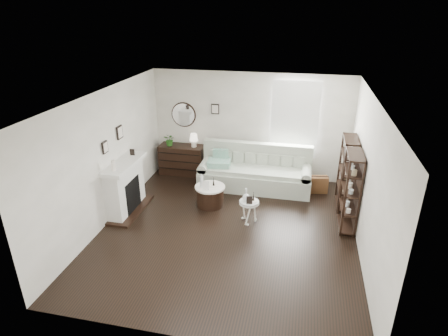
% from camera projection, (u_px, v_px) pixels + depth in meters
% --- Properties ---
extents(room, '(5.50, 5.50, 5.50)m').
position_uv_depth(room, '(280.00, 119.00, 9.19)').
color(room, black).
rests_on(room, ground).
extents(fireplace, '(0.50, 1.40, 1.84)m').
position_uv_depth(fireplace, '(126.00, 188.00, 8.06)').
color(fireplace, white).
rests_on(fireplace, ground).
extents(shelf_unit_far, '(0.30, 0.80, 1.60)m').
position_uv_depth(shelf_unit_far, '(347.00, 173.00, 8.17)').
color(shelf_unit_far, black).
rests_on(shelf_unit_far, ground).
extents(shelf_unit_near, '(0.30, 0.80, 1.60)m').
position_uv_depth(shelf_unit_near, '(350.00, 191.00, 7.37)').
color(shelf_unit_near, black).
rests_on(shelf_unit_near, ground).
extents(sofa, '(2.71, 0.94, 1.05)m').
position_uv_depth(sofa, '(255.00, 173.00, 9.24)').
color(sofa, beige).
rests_on(sofa, ground).
extents(quilt, '(0.60, 0.51, 0.14)m').
position_uv_depth(quilt, '(219.00, 163.00, 9.18)').
color(quilt, '#248761').
rests_on(quilt, sofa).
extents(suitcase, '(0.65, 0.31, 0.41)m').
position_uv_depth(suitcase, '(314.00, 184.00, 9.00)').
color(suitcase, brown).
rests_on(suitcase, ground).
extents(dresser, '(1.17, 0.50, 0.78)m').
position_uv_depth(dresser, '(182.00, 160.00, 9.96)').
color(dresser, black).
rests_on(dresser, ground).
extents(table_lamp, '(0.29, 0.29, 0.36)m').
position_uv_depth(table_lamp, '(194.00, 140.00, 9.66)').
color(table_lamp, '#F7E7D0').
rests_on(table_lamp, dresser).
extents(potted_plant, '(0.33, 0.30, 0.33)m').
position_uv_depth(potted_plant, '(170.00, 140.00, 9.75)').
color(potted_plant, '#26621C').
rests_on(potted_plant, dresser).
extents(drum_table, '(0.67, 0.67, 0.47)m').
position_uv_depth(drum_table, '(210.00, 196.00, 8.41)').
color(drum_table, black).
rests_on(drum_table, ground).
extents(pedestal_table, '(0.41, 0.41, 0.49)m').
position_uv_depth(pedestal_table, '(249.00, 203.00, 7.65)').
color(pedestal_table, white).
rests_on(pedestal_table, ground).
extents(eiffel_drum, '(0.11, 0.11, 0.19)m').
position_uv_depth(eiffel_drum, '(214.00, 182.00, 8.30)').
color(eiffel_drum, black).
rests_on(eiffel_drum, drum_table).
extents(bottle_drum, '(0.07, 0.07, 0.32)m').
position_uv_depth(bottle_drum, '(202.00, 181.00, 8.22)').
color(bottle_drum, silver).
rests_on(bottle_drum, drum_table).
extents(card_frame_drum, '(0.15, 0.06, 0.20)m').
position_uv_depth(card_frame_drum, '(206.00, 185.00, 8.13)').
color(card_frame_drum, white).
rests_on(card_frame_drum, drum_table).
extents(eiffel_ped, '(0.11, 0.11, 0.18)m').
position_uv_depth(eiffel_ped, '(253.00, 197.00, 7.61)').
color(eiffel_ped, black).
rests_on(eiffel_ped, pedestal_table).
extents(flask_ped, '(0.14, 0.14, 0.27)m').
position_uv_depth(flask_ped, '(246.00, 195.00, 7.61)').
color(flask_ped, silver).
rests_on(flask_ped, pedestal_table).
extents(card_frame_ped, '(0.13, 0.07, 0.16)m').
position_uv_depth(card_frame_ped, '(249.00, 200.00, 7.50)').
color(card_frame_ped, black).
rests_on(card_frame_ped, pedestal_table).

